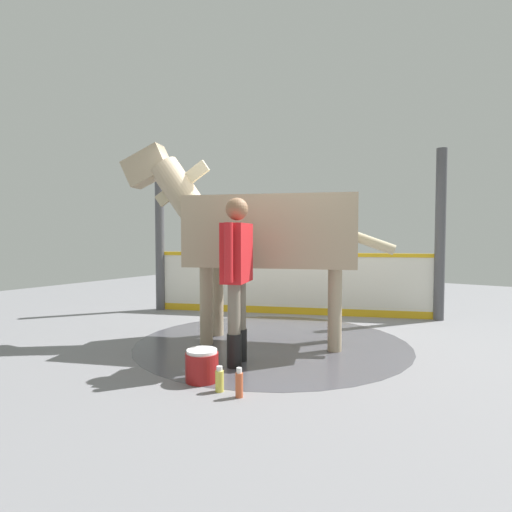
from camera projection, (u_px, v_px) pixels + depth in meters
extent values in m
cube|color=gray|center=(286.00, 339.00, 5.47)|extent=(16.00, 16.00, 0.02)
cylinder|color=#4C4C54|center=(272.00, 342.00, 5.25)|extent=(3.38, 3.38, 0.00)
cube|color=silver|center=(291.00, 285.00, 7.15)|extent=(4.41, 1.77, 0.99)
cube|color=gold|center=(291.00, 254.00, 7.12)|extent=(4.42, 1.79, 0.06)
cube|color=gold|center=(291.00, 310.00, 7.17)|extent=(4.41, 1.78, 0.12)
cylinder|color=#4C4C51|center=(160.00, 235.00, 7.54)|extent=(0.16, 0.16, 2.69)
cylinder|color=#4C4C51|center=(440.00, 235.00, 6.59)|extent=(0.16, 0.16, 2.69)
cube|color=tan|center=(272.00, 232.00, 5.18)|extent=(2.21, 1.54, 0.85)
cylinder|color=tan|center=(206.00, 305.00, 5.15)|extent=(0.16, 0.16, 0.96)
cylinder|color=tan|center=(217.00, 300.00, 5.61)|extent=(0.16, 0.16, 0.96)
cylinder|color=tan|center=(335.00, 310.00, 4.84)|extent=(0.16, 0.16, 0.96)
cylinder|color=tan|center=(335.00, 303.00, 5.30)|extent=(0.16, 0.16, 0.96)
cylinder|color=tan|center=(182.00, 194.00, 5.39)|extent=(0.90, 0.66, 0.94)
cube|color=#C6B793|center=(182.00, 184.00, 5.39)|extent=(0.71, 0.32, 0.58)
cube|color=tan|center=(148.00, 167.00, 5.47)|extent=(0.71, 0.50, 0.56)
cylinder|color=#C6B793|center=(365.00, 240.00, 4.96)|extent=(0.69, 0.37, 0.35)
cylinder|color=black|center=(240.00, 345.00, 4.48)|extent=(0.15, 0.15, 0.34)
cylinder|color=slate|center=(240.00, 305.00, 4.46)|extent=(0.13, 0.13, 0.51)
cylinder|color=black|center=(234.00, 350.00, 4.26)|extent=(0.15, 0.15, 0.34)
cylinder|color=slate|center=(234.00, 309.00, 4.24)|extent=(0.13, 0.13, 0.51)
cube|color=red|center=(237.00, 253.00, 4.32)|extent=(0.38, 0.54, 0.61)
cylinder|color=red|center=(244.00, 250.00, 4.61)|extent=(0.09, 0.09, 0.58)
cylinder|color=red|center=(229.00, 252.00, 4.03)|extent=(0.09, 0.09, 0.58)
sphere|color=#936B4C|center=(237.00, 209.00, 4.30)|extent=(0.23, 0.23, 0.23)
cylinder|color=maroon|center=(202.00, 367.00, 3.85)|extent=(0.30, 0.30, 0.26)
cylinder|color=white|center=(202.00, 351.00, 3.85)|extent=(0.28, 0.28, 0.03)
cylinder|color=#D8CC4C|center=(220.00, 381.00, 3.59)|extent=(0.07, 0.07, 0.18)
cylinder|color=white|center=(219.00, 368.00, 3.59)|extent=(0.05, 0.05, 0.04)
cylinder|color=#CC5933|center=(239.00, 385.00, 3.47)|extent=(0.06, 0.06, 0.20)
cylinder|color=white|center=(239.00, 370.00, 3.46)|extent=(0.04, 0.04, 0.04)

